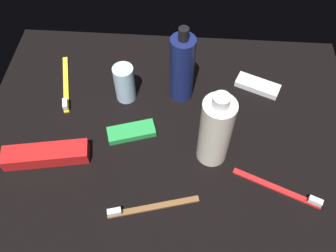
# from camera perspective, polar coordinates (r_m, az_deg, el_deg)

# --- Properties ---
(ground_plane) EXTENTS (0.84, 0.64, 0.01)m
(ground_plane) POSITION_cam_1_polar(r_m,az_deg,el_deg) (0.80, -0.00, -1.47)
(ground_plane) COLOR black
(lotion_bottle) EXTENTS (0.05, 0.05, 0.20)m
(lotion_bottle) POSITION_cam_1_polar(r_m,az_deg,el_deg) (0.80, 2.25, 9.18)
(lotion_bottle) COLOR navy
(lotion_bottle) RESTS_ON ground_plane
(bodywash_bottle) EXTENTS (0.06, 0.06, 0.19)m
(bodywash_bottle) POSITION_cam_1_polar(r_m,az_deg,el_deg) (0.70, 7.55, -0.77)
(bodywash_bottle) COLOR silver
(bodywash_bottle) RESTS_ON ground_plane
(deodorant_stick) EXTENTS (0.05, 0.05, 0.09)m
(deodorant_stick) POSITION_cam_1_polar(r_m,az_deg,el_deg) (0.83, -6.91, 6.77)
(deodorant_stick) COLOR silver
(deodorant_stick) RESTS_ON ground_plane
(toothbrush_brown) EXTENTS (0.18, 0.06, 0.02)m
(toothbrush_brown) POSITION_cam_1_polar(r_m,az_deg,el_deg) (0.71, -3.23, -12.78)
(toothbrush_brown) COLOR brown
(toothbrush_brown) RESTS_ON ground_plane
(toothbrush_red) EXTENTS (0.17, 0.08, 0.02)m
(toothbrush_red) POSITION_cam_1_polar(r_m,az_deg,el_deg) (0.76, 17.66, -9.60)
(toothbrush_red) COLOR red
(toothbrush_red) RESTS_ON ground_plane
(toothbrush_yellow) EXTENTS (0.06, 0.18, 0.02)m
(toothbrush_yellow) POSITION_cam_1_polar(r_m,az_deg,el_deg) (0.91, -15.97, 6.16)
(toothbrush_yellow) COLOR yellow
(toothbrush_yellow) RESTS_ON ground_plane
(toothpaste_box_red) EXTENTS (0.18, 0.07, 0.03)m
(toothpaste_box_red) POSITION_cam_1_polar(r_m,az_deg,el_deg) (0.79, -18.83, -4.35)
(toothpaste_box_red) COLOR red
(toothpaste_box_red) RESTS_ON ground_plane
(snack_bar_white) EXTENTS (0.11, 0.08, 0.01)m
(snack_bar_white) POSITION_cam_1_polar(r_m,az_deg,el_deg) (0.90, 14.05, 6.27)
(snack_bar_white) COLOR white
(snack_bar_white) RESTS_ON ground_plane
(snack_bar_green) EXTENTS (0.11, 0.07, 0.01)m
(snack_bar_green) POSITION_cam_1_polar(r_m,az_deg,el_deg) (0.79, -5.84, -0.92)
(snack_bar_green) COLOR green
(snack_bar_green) RESTS_ON ground_plane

